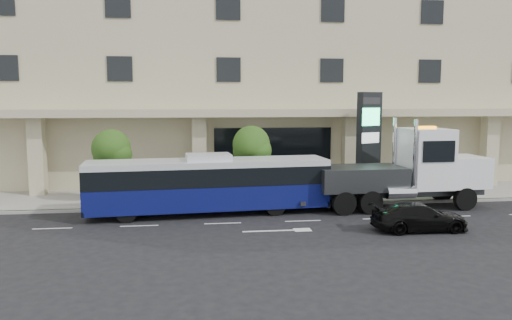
{
  "coord_description": "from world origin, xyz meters",
  "views": [
    {
      "loc": [
        -5.34,
        -25.35,
        5.95
      ],
      "look_at": [
        -1.92,
        2.0,
        2.68
      ],
      "focal_mm": 35.0,
      "sensor_mm": 36.0,
      "label": 1
    }
  ],
  "objects_px": {
    "city_bus": "(209,184)",
    "tow_truck": "(408,171)",
    "signage_pylon": "(369,144)",
    "black_sedan": "(419,217)"
  },
  "relations": [
    {
      "from": "tow_truck",
      "to": "signage_pylon",
      "type": "bearing_deg",
      "value": 110.07
    },
    {
      "from": "city_bus",
      "to": "tow_truck",
      "type": "relative_size",
      "value": 1.16
    },
    {
      "from": "city_bus",
      "to": "black_sedan",
      "type": "relative_size",
      "value": 2.91
    },
    {
      "from": "signage_pylon",
      "to": "tow_truck",
      "type": "bearing_deg",
      "value": -92.16
    },
    {
      "from": "black_sedan",
      "to": "signage_pylon",
      "type": "distance_m",
      "value": 8.3
    },
    {
      "from": "city_bus",
      "to": "signage_pylon",
      "type": "bearing_deg",
      "value": 13.47
    },
    {
      "from": "city_bus",
      "to": "black_sedan",
      "type": "distance_m",
      "value": 10.65
    },
    {
      "from": "city_bus",
      "to": "black_sedan",
      "type": "bearing_deg",
      "value": -30.43
    },
    {
      "from": "tow_truck",
      "to": "signage_pylon",
      "type": "xyz_separation_m",
      "value": [
        -1.25,
        2.98,
        1.31
      ]
    },
    {
      "from": "black_sedan",
      "to": "signage_pylon",
      "type": "bearing_deg",
      "value": -1.73
    }
  ]
}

